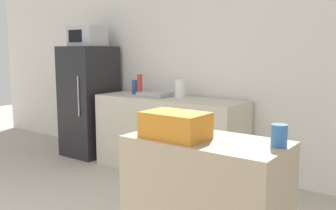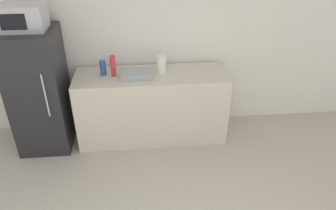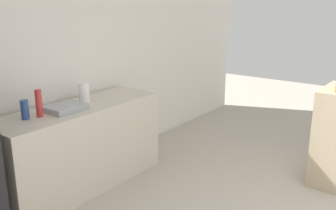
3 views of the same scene
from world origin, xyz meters
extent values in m
cube|color=white|center=(0.00, 3.39, 1.30)|extent=(8.00, 0.06, 2.60)
cube|color=beige|center=(0.06, 3.01, 0.46)|extent=(1.94, 0.63, 0.93)
cube|color=#9EA3A8|center=(-0.13, 2.97, 0.96)|extent=(0.38, 0.28, 0.06)
cylinder|color=red|center=(-0.41, 3.01, 1.06)|extent=(0.06, 0.06, 0.27)
cylinder|color=#2D4C8C|center=(-0.54, 3.05, 1.02)|extent=(0.08, 0.08, 0.19)
cylinder|color=white|center=(0.19, 3.06, 1.04)|extent=(0.12, 0.12, 0.22)
camera|label=1|loc=(2.75, -0.66, 1.49)|focal=40.00mm
camera|label=2|loc=(-0.07, -0.73, 2.71)|focal=35.00mm
camera|label=3|loc=(-2.43, -0.05, 2.02)|focal=40.00mm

